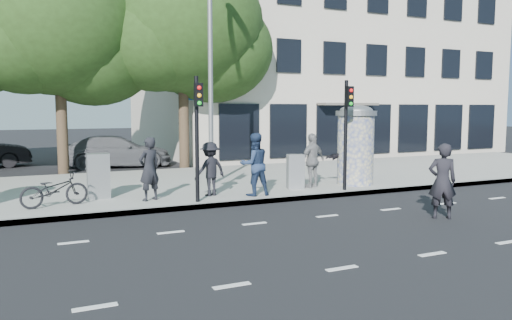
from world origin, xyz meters
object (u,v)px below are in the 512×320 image
traffic_pole_far (347,123)px  cabinet_right (295,171)px  ped_f (348,159)px  cabinet_left (98,176)px  ped_b (149,169)px  bicycle (54,190)px  traffic_pole_near (197,126)px  man_road (442,181)px  ped_e (313,160)px  street_lamp (211,44)px  car_right (117,151)px  ped_c (254,164)px  ped_d (210,169)px  ad_column_right (356,143)px

traffic_pole_far → cabinet_right: (-1.26, 0.95, -1.54)m
traffic_pole_far → cabinet_right: 2.20m
ped_f → cabinet_right: (-2.07, -0.11, -0.29)m
ped_f → cabinet_left: ped_f is taller
ped_b → bicycle: bearing=-27.1°
traffic_pole_near → man_road: (5.02, -3.76, -1.30)m
bicycle → ped_e: bearing=-103.3°
ped_f → traffic_pole_near: bearing=14.9°
traffic_pole_near → cabinet_left: (-2.38, 1.76, -1.45)m
cabinet_right → ped_b: bearing=-162.6°
traffic_pole_far → street_lamp: size_ratio=0.42×
car_right → ped_b: bearing=-175.7°
ped_f → man_road: bearing=87.2°
ped_c → ped_f: 3.87m
ped_f → cabinet_left: bearing=-0.8°
ped_d → ped_e: 3.51m
ped_c → cabinet_right: (1.72, 0.64, -0.37)m
ped_c → cabinet_left: 4.45m
ad_column_right → car_right: ad_column_right is taller
ped_b → bicycle: (-2.44, 0.15, -0.43)m
ped_b → traffic_pole_far: bearing=148.9°
man_road → traffic_pole_far: bearing=-57.2°
ped_d → cabinet_right: bearing=165.9°
street_lamp → ped_b: street_lamp is taller
bicycle → cabinet_right: size_ratio=1.57×
traffic_pole_far → cabinet_left: bearing=166.2°
car_right → cabinet_right: bearing=-149.2°
street_lamp → cabinet_right: 5.00m
traffic_pole_far → bicycle: bearing=173.6°
cabinet_right → bicycle: bearing=-164.5°
traffic_pole_far → man_road: traffic_pole_far is taller
ped_e → cabinet_right: bearing=-20.9°
ped_d → ped_f: ped_f is taller
ped_f → man_road: size_ratio=0.89×
bicycle → ped_d: bearing=-104.5°
street_lamp → man_road: street_lamp is taller
ped_d → street_lamp: bearing=-127.5°
ped_e → ad_column_right: bearing=163.2°
cabinet_left → cabinet_right: size_ratio=1.17×
ped_d → ped_c: bearing=139.9°
ped_f → ped_e: bearing=10.3°
ped_c → traffic_pole_near: bearing=10.7°
ped_e → ped_f: bearing=169.3°
traffic_pole_near → street_lamp: size_ratio=0.42×
ped_d → cabinet_left: bearing=-33.8°
traffic_pole_near → ped_e: traffic_pole_near is taller
bicycle → car_right: 10.11m
ped_b → cabinet_left: size_ratio=1.39×
traffic_pole_far → ped_d: traffic_pole_far is taller
street_lamp → ped_e: (2.74, -1.93, -3.77)m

